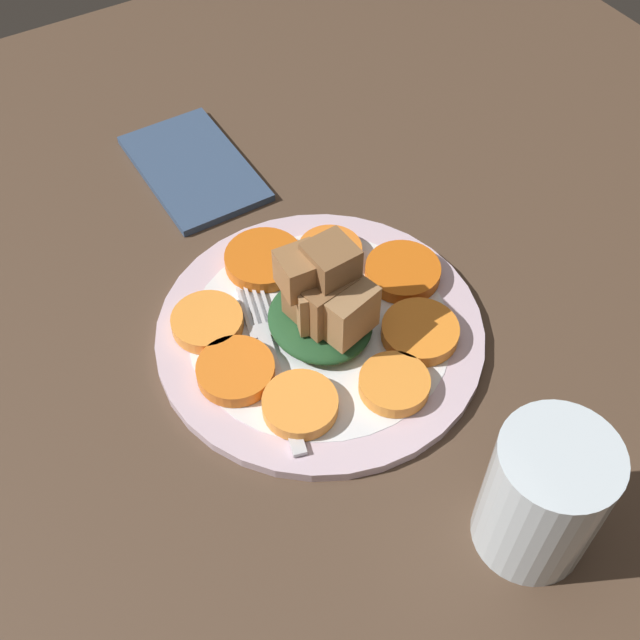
{
  "coord_description": "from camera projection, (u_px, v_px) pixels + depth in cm",
  "views": [
    {
      "loc": [
        36.51,
        -22.09,
        56.88
      ],
      "look_at": [
        0.0,
        0.0,
        4.1
      ],
      "focal_mm": 45.0,
      "sensor_mm": 36.0,
      "label": 1
    }
  ],
  "objects": [
    {
      "name": "center_pile",
      "position": [
        323.0,
        302.0,
        0.66
      ],
      "size": [
        9.62,
        8.66,
        9.23
      ],
      "color": "#1E4723",
      "rests_on": "plate"
    },
    {
      "name": "carrot_slice_4",
      "position": [
        264.0,
        259.0,
        0.73
      ],
      "size": [
        7.12,
        7.12,
        1.26
      ],
      "primitive_type": "cylinder",
      "color": "orange",
      "rests_on": "plate"
    },
    {
      "name": "carrot_slice_5",
      "position": [
        207.0,
        322.0,
        0.68
      ],
      "size": [
        6.16,
        6.16,
        1.26
      ],
      "primitive_type": "cylinder",
      "color": "orange",
      "rests_on": "plate"
    },
    {
      "name": "carrot_slice_3",
      "position": [
        330.0,
        252.0,
        0.73
      ],
      "size": [
        5.87,
        5.87,
        1.26
      ],
      "primitive_type": "cylinder",
      "color": "orange",
      "rests_on": "plate"
    },
    {
      "name": "carrot_slice_7",
      "position": [
        300.0,
        405.0,
        0.63
      ],
      "size": [
        6.05,
        6.05,
        1.26
      ],
      "primitive_type": "cylinder",
      "color": "orange",
      "rests_on": "plate"
    },
    {
      "name": "carrot_slice_2",
      "position": [
        403.0,
        272.0,
        0.72
      ],
      "size": [
        6.78,
        6.78,
        1.26
      ],
      "primitive_type": "cylinder",
      "color": "#D66014",
      "rests_on": "plate"
    },
    {
      "name": "table_slab",
      "position": [
        320.0,
        342.0,
        0.7
      ],
      "size": [
        120.0,
        120.0,
        2.0
      ],
      "primitive_type": "cube",
      "color": "#4C3828",
      "rests_on": "ground"
    },
    {
      "name": "fork",
      "position": [
        271.0,
        359.0,
        0.66
      ],
      "size": [
        17.55,
        6.27,
        0.4
      ],
      "rotation": [
        0.0,
        0.0,
        -0.26
      ],
      "color": "silver",
      "rests_on": "plate"
    },
    {
      "name": "carrot_slice_1",
      "position": [
        420.0,
        332.0,
        0.68
      ],
      "size": [
        6.58,
        6.58,
        1.26
      ],
      "primitive_type": "cylinder",
      "color": "orange",
      "rests_on": "plate"
    },
    {
      "name": "carrot_slice_6",
      "position": [
        236.0,
        371.0,
        0.65
      ],
      "size": [
        6.43,
        6.43,
        1.26
      ],
      "primitive_type": "cylinder",
      "color": "orange",
      "rests_on": "plate"
    },
    {
      "name": "plate",
      "position": [
        320.0,
        332.0,
        0.69
      ],
      "size": [
        28.22,
        28.22,
        1.05
      ],
      "color": "silver",
      "rests_on": "table_slab"
    },
    {
      "name": "napkin",
      "position": [
        190.0,
        169.0,
        0.83
      ],
      "size": [
        16.67,
        10.0,
        0.8
      ],
      "color": "#334766",
      "rests_on": "table_slab"
    },
    {
      "name": "carrot_slice_0",
      "position": [
        394.0,
        384.0,
        0.64
      ],
      "size": [
        5.76,
        5.76,
        1.26
      ],
      "primitive_type": "cylinder",
      "color": "orange",
      "rests_on": "plate"
    },
    {
      "name": "water_glass",
      "position": [
        543.0,
        496.0,
        0.54
      ],
      "size": [
        8.09,
        8.09,
        11.35
      ],
      "color": "silver",
      "rests_on": "table_slab"
    }
  ]
}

